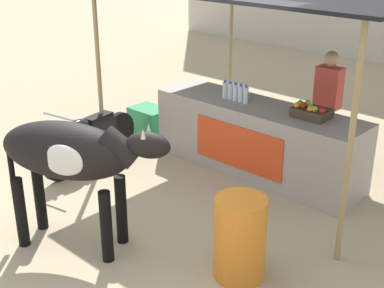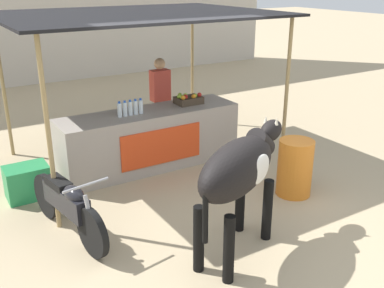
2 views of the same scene
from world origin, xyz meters
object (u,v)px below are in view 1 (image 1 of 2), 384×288
object	(u,v)px
vendor_behind_counter	(326,110)
cooler_box	(150,122)
water_barrel	(240,238)
cow	(71,156)
stall_counter	(256,139)
motorcycle_parked	(90,137)
fruit_crate	(311,112)

from	to	relation	value
vendor_behind_counter	cooler_box	size ratio (longest dim) A/B	2.75
vendor_behind_counter	water_barrel	xyz separation A→B (m)	(0.72, -2.78, -0.43)
cow	stall_counter	bearing A→B (deg)	84.48
cow	motorcycle_parked	xyz separation A→B (m)	(-1.56, 1.35, -0.61)
vendor_behind_counter	cooler_box	world-z (taller)	vendor_behind_counter
fruit_crate	water_barrel	size ratio (longest dim) A/B	0.53
stall_counter	cow	size ratio (longest dim) A/B	1.67
stall_counter	motorcycle_parked	world-z (taller)	stall_counter
cooler_box	cow	xyz separation A→B (m)	(1.76, -2.67, 0.79)
stall_counter	cow	distance (m)	2.83
motorcycle_parked	water_barrel	bearing A→B (deg)	-10.99
vendor_behind_counter	motorcycle_parked	world-z (taller)	vendor_behind_counter
vendor_behind_counter	cow	distance (m)	3.63
stall_counter	vendor_behind_counter	bearing A→B (deg)	51.45
stall_counter	cooler_box	distance (m)	2.04
stall_counter	motorcycle_parked	distance (m)	2.31
vendor_behind_counter	water_barrel	size ratio (longest dim) A/B	1.98
fruit_crate	water_barrel	distance (m)	2.23
stall_counter	water_barrel	size ratio (longest dim) A/B	3.60
stall_counter	water_barrel	xyz separation A→B (m)	(1.32, -2.02, -0.06)
water_barrel	motorcycle_parked	bearing A→B (deg)	169.01
stall_counter	fruit_crate	xyz separation A→B (m)	(0.77, 0.05, 0.56)
cow	motorcycle_parked	bearing A→B (deg)	139.15
stall_counter	vendor_behind_counter	xyz separation A→B (m)	(0.60, 0.75, 0.37)
water_barrel	cow	xyz separation A→B (m)	(-1.58, -0.74, 0.62)
cow	cooler_box	bearing A→B (deg)	123.43
fruit_crate	cooler_box	distance (m)	2.91
water_barrel	cooler_box	bearing A→B (deg)	150.03
stall_counter	vendor_behind_counter	distance (m)	1.03
fruit_crate	vendor_behind_counter	world-z (taller)	vendor_behind_counter
vendor_behind_counter	water_barrel	bearing A→B (deg)	-75.55
motorcycle_parked	cow	bearing A→B (deg)	-40.85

